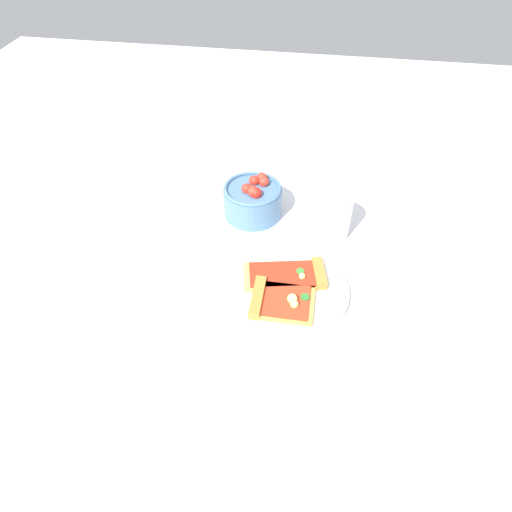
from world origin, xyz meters
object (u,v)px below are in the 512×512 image
Objects in this scene: pizza_slice_near at (290,275)px; pizza_slice_far at (278,301)px; soda_glass at (332,217)px; paper_napkin at (134,350)px; plate at (285,290)px; salad_bowl at (253,200)px.

pizza_slice_far is at bearing 167.99° from pizza_slice_near.
soda_glass reaches higher than pizza_slice_near.
soda_glass reaches higher than pizza_slice_far.
paper_napkin is at bearing 129.27° from pizza_slice_near.
pizza_slice_far is 0.24m from soda_glass.
salad_bowl is at bearing 23.56° from plate.
paper_napkin is at bearing 138.38° from soda_glass.
soda_glass is (0.16, -0.07, 0.03)m from pizza_slice_near.
soda_glass is at bearing -103.56° from salad_bowl.
pizza_slice_far is 0.87× the size of salad_bowl.
pizza_slice_near is 0.32m from paper_napkin.
pizza_slice_near is at bearing -50.73° from paper_napkin.
soda_glass is at bearing -22.63° from plate.
pizza_slice_far is at bearing -161.22° from salad_bowl.
salad_bowl is 0.42m from paper_napkin.
salad_bowl reaches higher than pizza_slice_near.
paper_napkin is at bearing 125.58° from plate.
plate is 0.29m from paper_napkin.
salad_bowl is at bearing 76.44° from soda_glass.
paper_napkin is (-0.20, 0.25, -0.02)m from pizza_slice_near.
salad_bowl is (0.23, 0.10, 0.03)m from plate.
plate is 2.13× the size of pizza_slice_far.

